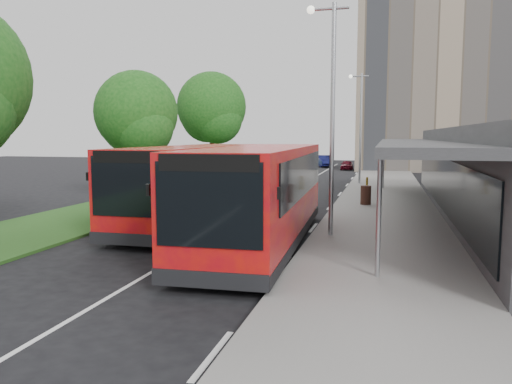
# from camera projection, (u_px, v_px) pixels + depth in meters

# --- Properties ---
(ground) EXTENTS (120.00, 120.00, 0.00)m
(ground) POSITION_uv_depth(u_px,v_px,m) (200.00, 244.00, 16.89)
(ground) COLOR black
(ground) RESTS_ON ground
(pavement) EXTENTS (5.00, 80.00, 0.15)m
(pavement) POSITION_uv_depth(u_px,v_px,m) (384.00, 188.00, 34.62)
(pavement) COLOR gray
(pavement) RESTS_ON ground
(grass_verge) EXTENTS (5.00, 80.00, 0.10)m
(grass_verge) POSITION_uv_depth(u_px,v_px,m) (208.00, 183.00, 37.87)
(grass_verge) COLOR #264D18
(grass_verge) RESTS_ON ground
(lane_centre_line) EXTENTS (0.12, 70.00, 0.01)m
(lane_centre_line) POSITION_uv_depth(u_px,v_px,m) (285.00, 194.00, 31.32)
(lane_centre_line) COLOR silver
(lane_centre_line) RESTS_ON ground
(kerb_dashes) EXTENTS (0.12, 56.00, 0.01)m
(kerb_dashes) POSITION_uv_depth(u_px,v_px,m) (344.00, 189.00, 34.34)
(kerb_dashes) COLOR silver
(kerb_dashes) RESTS_ON ground
(office_block) EXTENTS (22.00, 12.00, 18.00)m
(office_block) POSITION_uv_depth(u_px,v_px,m) (465.00, 85.00, 52.78)
(office_block) COLOR tan
(office_block) RESTS_ON ground
(station_building) EXTENTS (7.70, 26.00, 4.00)m
(station_building) POSITION_uv_depth(u_px,v_px,m) (500.00, 173.00, 21.65)
(station_building) COLOR #2B2C2E
(station_building) RESTS_ON ground
(tree_mid) EXTENTS (4.47, 4.47, 7.14)m
(tree_mid) POSITION_uv_depth(u_px,v_px,m) (137.00, 118.00, 26.83)
(tree_mid) COLOR #2F2212
(tree_mid) RESTS_ON ground
(tree_far) EXTENTS (5.30, 5.30, 8.52)m
(tree_far) POSITION_uv_depth(u_px,v_px,m) (212.00, 112.00, 38.27)
(tree_far) COLOR #2F2212
(tree_far) RESTS_ON ground
(lamp_post_near) EXTENTS (1.44, 0.28, 8.00)m
(lamp_post_near) POSITION_uv_depth(u_px,v_px,m) (330.00, 105.00, 17.26)
(lamp_post_near) COLOR #96999E
(lamp_post_near) RESTS_ON pavement
(lamp_post_far) EXTENTS (1.44, 0.28, 8.00)m
(lamp_post_far) POSITION_uv_depth(u_px,v_px,m) (360.00, 121.00, 36.49)
(lamp_post_far) COLOR #96999E
(lamp_post_far) RESTS_ON pavement
(bus_main) EXTENTS (3.42, 11.73, 3.29)m
(bus_main) POSITION_uv_depth(u_px,v_px,m) (261.00, 195.00, 16.67)
(bus_main) COLOR red
(bus_main) RESTS_ON ground
(bus_second) EXTENTS (3.10, 11.46, 3.23)m
(bus_second) POSITION_uv_depth(u_px,v_px,m) (193.00, 184.00, 20.93)
(bus_second) COLOR red
(bus_second) RESTS_ON ground
(litter_bin) EXTENTS (0.69, 0.69, 0.96)m
(litter_bin) POSITION_uv_depth(u_px,v_px,m) (366.00, 195.00, 25.54)
(litter_bin) COLOR #381E17
(litter_bin) RESTS_ON pavement
(bollard) EXTENTS (0.16, 0.16, 0.87)m
(bollard) POSITION_uv_depth(u_px,v_px,m) (367.00, 184.00, 31.91)
(bollard) COLOR #E9A70C
(bollard) RESTS_ON pavement
(car_near) EXTENTS (1.26, 3.06, 1.04)m
(car_near) POSITION_uv_depth(u_px,v_px,m) (347.00, 165.00, 53.77)
(car_near) COLOR maroon
(car_near) RESTS_ON ground
(car_far) EXTENTS (2.83, 4.35, 1.35)m
(car_far) POSITION_uv_depth(u_px,v_px,m) (324.00, 161.00, 58.96)
(car_far) COLOR navy
(car_far) RESTS_ON ground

